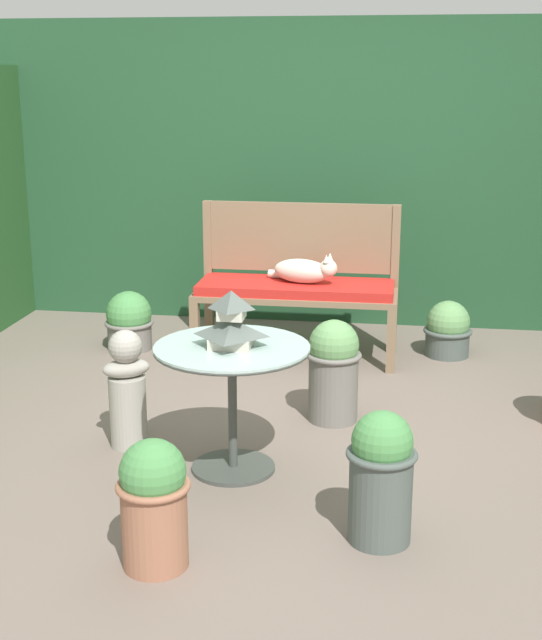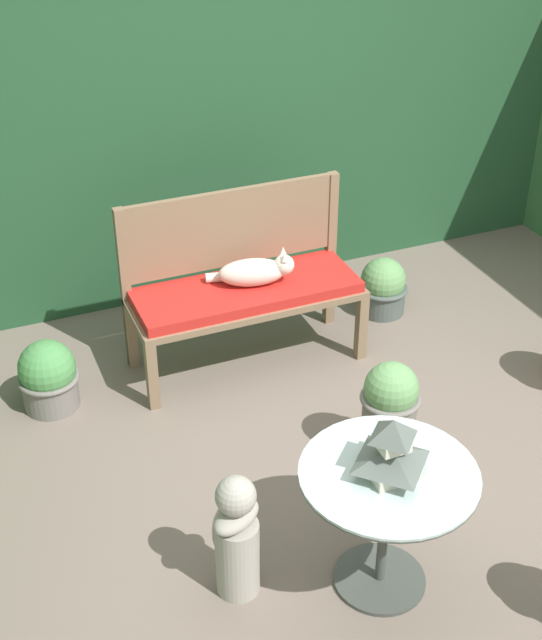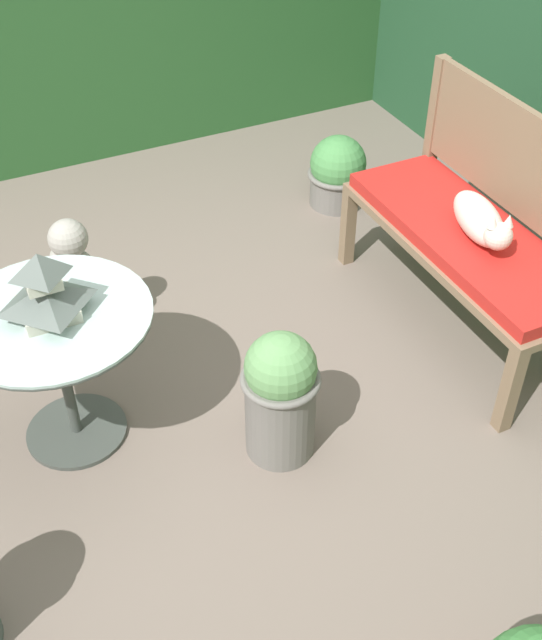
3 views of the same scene
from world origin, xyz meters
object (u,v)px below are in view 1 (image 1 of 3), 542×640
Objects in this scene: pagoda_birdhouse at (232,323)px; cat at (305,271)px; garden_bench at (296,293)px; potted_plant_bench_left at (154,501)px; potted_plant_patio_mid at (448,330)px; potted_plant_hedge_corner at (129,322)px; patio_table at (232,373)px; potted_plant_table_near at (381,475)px; potted_plant_path_edge at (334,369)px; garden_bust at (127,390)px.

cat is at bearing 85.69° from pagoda_birdhouse.
garden_bench is 2.78m from potted_plant_bench_left.
garden_bench is 1.09m from potted_plant_patio_mid.
pagoda_birdhouse is at bearing -81.10° from cat.
potted_plant_hedge_corner is at bearing 179.36° from garden_bench.
garden_bench is 1.82× the size of patio_table.
garden_bench reaches higher than potted_plant_hedge_corner.
garden_bench is 1.87m from pagoda_birdhouse.
patio_table reaches higher than potted_plant_patio_mid.
cat is 0.91× the size of potted_plant_bench_left.
garden_bench is 2.79× the size of cat.
potted_plant_table_near reaches higher than garden_bench.
pagoda_birdhouse is (0.00, 0.00, 0.25)m from patio_table.
cat reaches higher than potted_plant_hedge_corner.
potted_plant_bench_left is (-0.22, -2.76, -0.17)m from garden_bench.
cat is 1.19m from potted_plant_path_edge.
patio_table is at bearing 0.00° from pagoda_birdhouse.
garden_bust is 1.08× the size of potted_plant_path_edge.
potted_plant_table_near is 1.48× the size of potted_plant_patio_mid.
patio_table is (-0.08, -1.84, 0.05)m from garden_bench.
garden_bust is at bearing -133.11° from potted_plant_patio_mid.
potted_plant_bench_left is at bearing -108.96° from potted_plant_path_edge.
patio_table is 0.96m from potted_plant_bench_left.
pagoda_birdhouse is 0.65× the size of potted_plant_hedge_corner.
potted_plant_bench_left is at bearing -70.67° from potted_plant_hedge_corner.
potted_plant_path_edge is at bearing -2.72° from garden_bust.
potted_plant_path_edge reaches higher than potted_plant_bench_left.
potted_plant_path_edge is 1.48m from potted_plant_patio_mid.
garden_bust is 2.51m from potted_plant_patio_mid.
potted_plant_patio_mid is (0.69, 1.31, -0.12)m from potted_plant_path_edge.
potted_plant_hedge_corner is (-1.85, 2.44, -0.10)m from potted_plant_table_near.
garden_bench is at bearing 105.20° from potted_plant_table_near.
potted_plant_path_edge reaches higher than potted_plant_hedge_corner.
potted_plant_hedge_corner is at bearing -167.39° from cat.
potted_plant_table_near is at bearing -98.19° from potted_plant_patio_mid.
potted_plant_hedge_corner is at bearing 77.54° from garden_bust.
potted_plant_patio_mid is at bearing 67.07° from potted_plant_bench_left.
patio_table is (-0.14, -1.84, -0.11)m from cat.
cat is at bearing 84.33° from potted_plant_bench_left.
potted_plant_bench_left is 3.22m from potted_plant_patio_mid.
garden_bench is 2.38× the size of potted_plant_table_near.
cat is 1.85m from pagoda_birdhouse.
potted_plant_path_edge is at bearing 103.14° from potted_plant_table_near.
potted_plant_hedge_corner is at bearing 127.16° from potted_plant_table_near.
potted_plant_table_near is (0.31, -1.32, -0.01)m from potted_plant_path_edge.
pagoda_birdhouse is at bearing 0.00° from patio_table.
pagoda_birdhouse is at bearing 141.58° from potted_plant_table_near.
garden_bust is (-0.68, -1.63, -0.15)m from garden_bench.
potted_plant_bench_left is (-0.27, -2.76, -0.33)m from cat.
garden_bust is at bearing 112.31° from potted_plant_bench_left.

